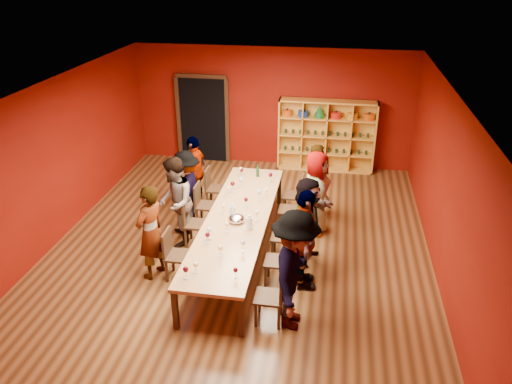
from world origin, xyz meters
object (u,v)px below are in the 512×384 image
person_left_1 (151,232)px  chair_person_right_4 (297,193)px  shelving_unit (326,132)px  chair_person_right_3 (293,207)px  chair_person_left_3 (203,202)px  spittoon_bowl (236,219)px  person_left_2 (175,202)px  person_right_0 (295,271)px  chair_person_left_4 (213,186)px  chair_person_left_2 (192,221)px  person_left_4 (195,172)px  wine_bottle (258,172)px  chair_person_right_1 (282,258)px  person_right_3 (316,193)px  tasting_table (238,220)px  person_right_1 (304,240)px  person_right_2 (307,220)px  chair_person_left_1 (174,252)px  person_left_3 (187,188)px  person_right_4 (318,181)px  chair_person_right_0 (275,294)px  chair_person_right_2 (288,234)px

person_left_1 → chair_person_right_4: size_ratio=1.89×
shelving_unit → chair_person_right_3: 3.34m
chair_person_left_3 → spittoon_bowl: 1.50m
person_left_2 → person_right_0: 3.10m
chair_person_left_4 → chair_person_right_4: bearing=-1.6°
chair_person_right_4 → chair_person_left_2: bearing=-140.0°
person_left_4 → spittoon_bowl: (1.30, -1.94, 0.02)m
shelving_unit → wine_bottle: shelving_unit is taller
chair_person_right_1 → person_right_3: (0.42, 1.85, 0.35)m
tasting_table → person_right_1: person_right_1 is taller
person_left_2 → person_left_4: bearing=167.8°
person_right_0 → person_right_2: 1.77m
tasting_table → person_right_3: size_ratio=2.67×
person_right_3 → person_right_1: bearing=-162.8°
person_left_2 → chair_person_left_4: size_ratio=1.94×
chair_person_left_1 → person_left_3: size_ratio=0.57×
person_left_3 → chair_person_right_4: (2.14, 0.75, -0.29)m
chair_person_right_1 → spittoon_bowl: spittoon_bowl is taller
person_left_1 → person_left_4: 2.67m
shelving_unit → chair_person_right_4: 2.70m
person_right_1 → person_right_4: size_ratio=1.10×
chair_person_right_0 → spittoon_bowl: 1.85m
chair_person_right_2 → person_right_4: size_ratio=0.56×
person_left_2 → person_left_4: person_left_2 is taller
person_right_2 → person_left_4: bearing=73.1°
chair_person_left_4 → wine_bottle: wine_bottle is taller
chair_person_left_2 → chair_person_right_3: size_ratio=1.00×
chair_person_right_1 → spittoon_bowl: (-0.89, 0.63, 0.32)m
chair_person_right_1 → person_left_1: bearing=-177.1°
tasting_table → person_left_1: size_ratio=2.67×
tasting_table → chair_person_left_3: chair_person_left_3 is taller
chair_person_left_1 → chair_person_right_4: same height
person_right_0 → person_right_3: bearing=0.4°
tasting_table → person_left_1: person_left_1 is taller
chair_person_right_0 → chair_person_right_2: bearing=90.0°
chair_person_left_3 → chair_person_right_2: 2.06m
person_left_2 → person_left_4: (-0.07, 1.58, -0.06)m
wine_bottle → spittoon_bowl: bearing=-91.2°
chair_person_right_1 → person_right_1: person_right_1 is taller
chair_person_right_0 → person_right_3: person_right_3 is taller
chair_person_right_0 → chair_person_left_1: bearing=154.9°
chair_person_left_1 → chair_person_left_4: size_ratio=1.00×
chair_person_left_1 → person_right_0: bearing=-22.1°
person_left_3 → chair_person_right_4: 2.29m
person_left_1 → chair_person_right_4: 3.44m
person_left_4 → person_right_3: bearing=82.7°
person_right_1 → wine_bottle: bearing=14.8°
person_right_2 → chair_person_left_1: bearing=131.0°
person_left_1 → wine_bottle: (1.35, 2.76, 0.01)m
chair_person_right_2 → person_right_3: person_right_3 is taller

